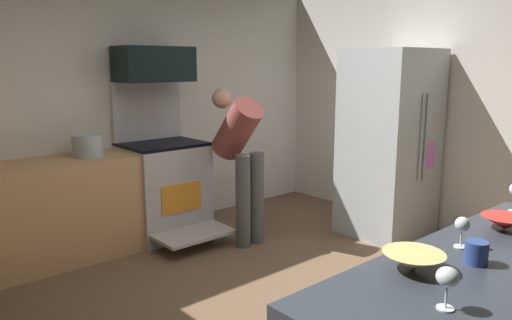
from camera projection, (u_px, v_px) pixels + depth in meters
The scene contains 14 objects.
ground_plane at pixel (279, 316), 3.40m from camera, with size 5.20×4.80×0.02m, color brown.
wall_back at pixel (118, 106), 4.88m from camera, with size 5.20×0.12×2.60m, color silver.
wall_right at pixel (467, 107), 4.78m from camera, with size 0.12×4.80×2.60m, color silver.
lower_cabinet_run at pixel (45, 214), 4.19m from camera, with size 2.40×0.60×0.90m, color tan.
oven_range at pixel (164, 185), 4.92m from camera, with size 0.76×1.05×1.54m.
microwave at pixel (154, 64), 4.76m from camera, with size 0.74×0.38×0.34m, color black.
refrigerator at pixel (389, 143), 4.91m from camera, with size 0.84×0.75×1.86m.
person_cook at pixel (241, 152), 4.66m from camera, with size 0.31×0.63×1.49m.
mixing_bowl_large at pixel (413, 261), 1.96m from camera, with size 0.25×0.25×0.07m, color #EAC870.
mixing_bowl_small at pixel (505, 223), 2.45m from camera, with size 0.23×0.23×0.07m, color red.
wine_glass_mid at pixel (448, 279), 1.64m from camera, with size 0.08×0.08×0.15m.
wine_glass_far at pixel (462, 226), 2.19m from camera, with size 0.07×0.07×0.14m.
mug_coffee at pixel (476, 253), 2.02m from camera, with size 0.09×0.09×0.10m, color #2E448A.
stock_pot at pixel (88, 146), 4.36m from camera, with size 0.28×0.28×0.20m, color #AEB8C1.
Camera 1 is at (-2.17, -2.25, 1.72)m, focal length 34.22 mm.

